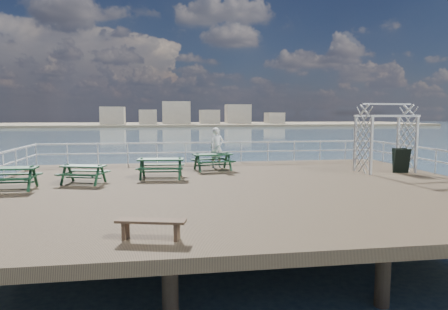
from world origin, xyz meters
TOP-DOWN VIEW (x-y plane):
  - ground at (0.00, 0.00)m, footprint 18.00×14.00m
  - sea_backdrop at (12.54, 134.07)m, footprint 300.00×300.00m
  - railing at (-0.07, 2.57)m, footprint 17.77×13.76m
  - picnic_table_a at (-7.80, 0.38)m, footprint 1.78×1.44m
  - picnic_table_b at (-2.72, 2.12)m, footprint 1.94×1.63m
  - picnic_table_c at (-0.40, 4.01)m, footprint 1.97×1.69m
  - picnic_table_d at (-5.55, 1.26)m, footprint 1.87×1.67m
  - flat_bench_far at (-2.88, -5.80)m, footprint 1.48×0.68m
  - trellis_arbor at (7.07, 2.34)m, footprint 2.54×1.53m
  - sandwich_board at (7.59, 1.92)m, footprint 0.75×0.62m
  - person at (-0.09, 4.85)m, footprint 0.79×0.62m

SIDE VIEW (x-z plane):
  - sea_backdrop at x=12.54m, z-range -5.11..4.09m
  - ground at x=0.00m, z-range -0.30..0.00m
  - flat_bench_far at x=-2.88m, z-range 0.10..0.52m
  - picnic_table_d at x=-5.55m, z-range 0.11..0.87m
  - sandwich_board at x=7.59m, z-range -0.01..1.07m
  - picnic_table_c at x=-0.40m, z-range 0.12..0.97m
  - picnic_table_a at x=-7.80m, z-range 0.12..0.99m
  - picnic_table_b at x=-2.72m, z-range 0.12..1.01m
  - railing at x=-0.07m, z-range 0.32..1.42m
  - person at x=-0.09m, z-range 0.00..1.91m
  - trellis_arbor at x=7.07m, z-range -0.17..2.85m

